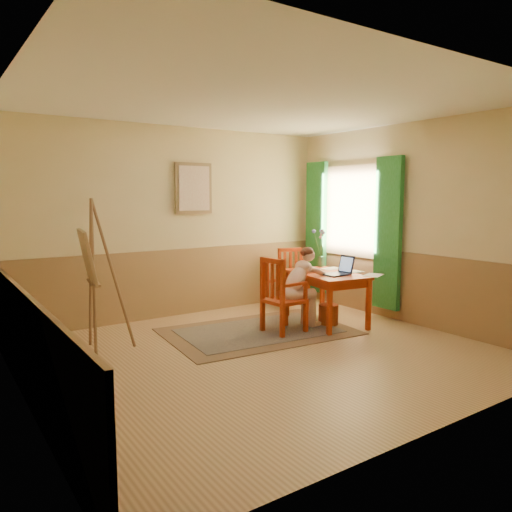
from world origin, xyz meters
TOP-DOWN VIEW (x-y plane):
  - room at (0.00, 0.00)m, footprint 5.04×4.54m
  - wainscot at (0.00, 0.80)m, footprint 5.00×4.50m
  - window at (2.42, 1.10)m, footprint 0.12×2.01m
  - wall_portrait at (0.25, 2.20)m, footprint 0.60×0.05m
  - rug at (0.44, 0.77)m, footprint 2.54×1.81m
  - table at (1.48, 0.61)m, footprint 0.89×1.29m
  - chair_left at (0.65, 0.55)m, footprint 0.49×0.48m
  - chair_back at (1.72, 1.65)m, footprint 0.55×0.56m
  - figure at (1.00, 0.59)m, footprint 0.83×0.38m
  - laptop at (1.53, 0.40)m, footprint 0.43×0.27m
  - papers at (1.72, 0.60)m, footprint 0.87×1.21m
  - vase at (1.83, 1.13)m, footprint 0.19×0.28m
  - wastebasket at (1.44, 0.51)m, footprint 0.37×0.37m
  - easel at (-1.60, 1.17)m, footprint 0.64×0.79m

SIDE VIEW (x-z plane):
  - rug at x=0.44m, z-range 0.00..0.02m
  - wastebasket at x=1.44m, z-range 0.00..0.29m
  - chair_back at x=1.72m, z-range 0.00..0.95m
  - wainscot at x=0.00m, z-range 0.00..1.00m
  - chair_left at x=0.65m, z-range 0.00..1.00m
  - figure at x=1.00m, z-range 0.06..1.16m
  - table at x=1.48m, z-range 0.27..0.99m
  - papers at x=1.72m, z-range 0.72..0.73m
  - laptop at x=1.53m, z-range 0.64..0.90m
  - vase at x=1.83m, z-range 0.70..1.27m
  - easel at x=-1.60m, z-range 0.16..1.93m
  - window at x=2.42m, z-range 0.25..2.45m
  - room at x=0.00m, z-range -0.02..2.82m
  - wall_portrait at x=0.25m, z-range 1.52..2.28m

